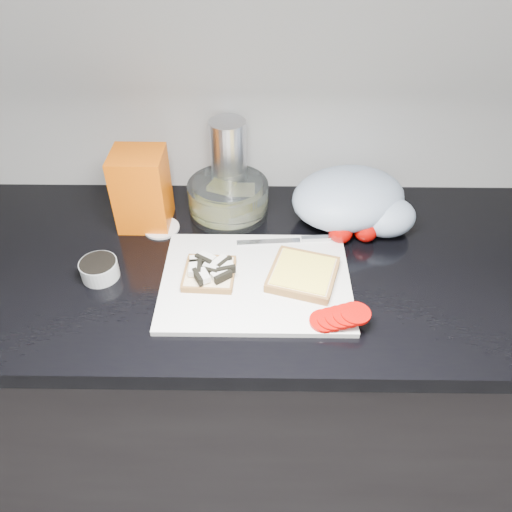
# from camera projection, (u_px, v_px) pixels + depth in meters

# --- Properties ---
(base_cabinet) EXTENTS (3.50, 0.60, 0.86)m
(base_cabinet) POSITION_uv_depth(u_px,v_px,m) (258.00, 381.00, 1.43)
(base_cabinet) COLOR black
(base_cabinet) RESTS_ON ground
(countertop) EXTENTS (3.50, 0.64, 0.04)m
(countertop) POSITION_uv_depth(u_px,v_px,m) (258.00, 266.00, 1.14)
(countertop) COLOR black
(countertop) RESTS_ON base_cabinet
(cutting_board) EXTENTS (0.40, 0.30, 0.01)m
(cutting_board) POSITION_uv_depth(u_px,v_px,m) (256.00, 281.00, 1.06)
(cutting_board) COLOR silver
(cutting_board) RESTS_ON countertop
(bread_left) EXTENTS (0.12, 0.12, 0.03)m
(bread_left) POSITION_uv_depth(u_px,v_px,m) (209.00, 272.00, 1.06)
(bread_left) COLOR beige
(bread_left) RESTS_ON cutting_board
(bread_right) EXTENTS (0.17, 0.17, 0.02)m
(bread_right) POSITION_uv_depth(u_px,v_px,m) (303.00, 274.00, 1.06)
(bread_right) COLOR beige
(bread_right) RESTS_ON cutting_board
(tomato_slices) EXTENTS (0.13, 0.08, 0.02)m
(tomato_slices) POSITION_uv_depth(u_px,v_px,m) (340.00, 317.00, 0.96)
(tomato_slices) COLOR #A50703
(tomato_slices) RESTS_ON cutting_board
(knife) EXTENTS (0.22, 0.03, 0.01)m
(knife) POSITION_uv_depth(u_px,v_px,m) (296.00, 240.00, 1.15)
(knife) COLOR #BCBCC1
(knife) RESTS_ON cutting_board
(seed_tub) EXTENTS (0.08, 0.08, 0.04)m
(seed_tub) POSITION_uv_depth(u_px,v_px,m) (99.00, 268.00, 1.07)
(seed_tub) COLOR #A9AEAF
(seed_tub) RESTS_ON countertop
(tub_lid) EXTENTS (0.09, 0.09, 0.01)m
(tub_lid) POSITION_uv_depth(u_px,v_px,m) (161.00, 228.00, 1.21)
(tub_lid) COLOR silver
(tub_lid) RESTS_ON countertop
(glass_bowl) EXTENTS (0.20, 0.20, 0.08)m
(glass_bowl) POSITION_uv_depth(u_px,v_px,m) (228.00, 198.00, 1.24)
(glass_bowl) COLOR silver
(glass_bowl) RESTS_ON countertop
(bread_bag) EXTENTS (0.12, 0.11, 0.19)m
(bread_bag) POSITION_uv_depth(u_px,v_px,m) (142.00, 189.00, 1.17)
(bread_bag) COLOR #D04B03
(bread_bag) RESTS_ON countertop
(steel_canister) EXTENTS (0.09, 0.09, 0.21)m
(steel_canister) POSITION_uv_depth(u_px,v_px,m) (229.00, 161.00, 1.24)
(steel_canister) COLOR #B2B3B7
(steel_canister) RESTS_ON countertop
(grocery_bag) EXTENTS (0.34, 0.30, 0.12)m
(grocery_bag) POSITION_uv_depth(u_px,v_px,m) (354.00, 200.00, 1.20)
(grocery_bag) COLOR #94A4B7
(grocery_bag) RESTS_ON countertop
(whole_tomatoes) EXTENTS (0.12, 0.06, 0.06)m
(whole_tomatoes) POSITION_uv_depth(u_px,v_px,m) (353.00, 231.00, 1.16)
(whole_tomatoes) COLOR #A50703
(whole_tomatoes) RESTS_ON countertop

